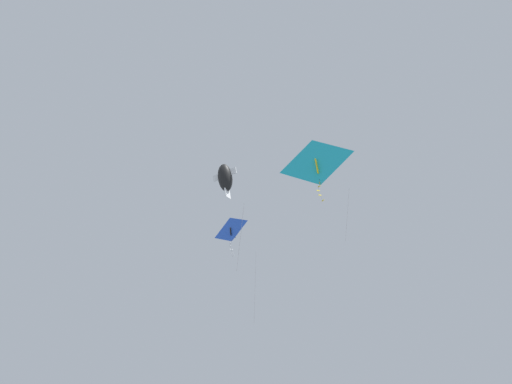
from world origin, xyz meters
TOP-DOWN VIEW (x-y plane):
  - kite_delta_near_left at (-0.82, -3.56)m, footprint 2.80×3.20m
  - kite_delta_highest at (-1.96, 5.56)m, footprint 3.58×3.30m
  - kite_fish_far_centre at (2.33, 1.96)m, footprint 2.29×1.70m

SIDE VIEW (x-z plane):
  - kite_fish_far_centre at x=2.33m, z-range 27.92..36.26m
  - kite_delta_highest at x=-1.96m, z-range 28.13..36.21m
  - kite_delta_near_left at x=-0.82m, z-range 28.67..37.64m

